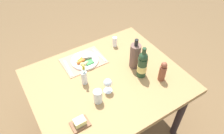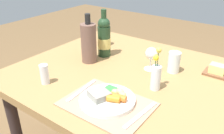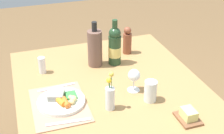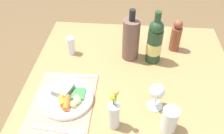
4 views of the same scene
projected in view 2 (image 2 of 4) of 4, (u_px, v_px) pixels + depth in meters
name	position (u px, v px, depth m)	size (l,w,h in m)	color
dining_table	(131.00, 87.00, 1.33)	(1.27, 1.06, 0.75)	#A27A48
placemat	(107.00, 104.00, 1.03)	(0.38, 0.28, 0.01)	tan
dinner_plate	(108.00, 98.00, 1.04)	(0.25, 0.25, 0.05)	white
fork	(82.00, 90.00, 1.12)	(0.02, 0.21, 0.01)	silver
knife	(141.00, 115.00, 0.95)	(0.02, 0.22, 0.01)	silver
pepper_mill	(103.00, 34.00, 1.63)	(0.06, 0.06, 0.19)	brown
water_tumbler	(174.00, 63.00, 1.29)	(0.07, 0.07, 0.12)	silver
flower_vase	(156.00, 75.00, 1.12)	(0.05, 0.05, 0.21)	silver
cooler_bottle	(89.00, 43.00, 1.38)	(0.09, 0.09, 0.29)	brown
wine_bottle	(104.00, 37.00, 1.46)	(0.08, 0.08, 0.30)	#234025
butter_dish	(217.00, 71.00, 1.27)	(0.13, 0.10, 0.06)	brown
wine_glass	(151.00, 54.00, 1.30)	(0.07, 0.07, 0.13)	white
salt_shaker	(44.00, 74.00, 1.18)	(0.04, 0.04, 0.10)	white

